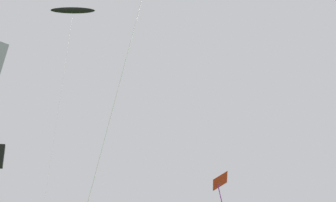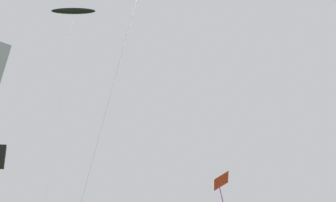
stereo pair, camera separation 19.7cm
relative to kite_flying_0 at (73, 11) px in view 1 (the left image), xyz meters
name	(u,v)px [view 1 (the left image)]	position (x,y,z in m)	size (l,w,h in m)	color
kite_flying_0	(73,11)	(0.00, 0.00, 0.00)	(5.02, 6.12, 29.65)	silver
kite_flying_3	(220,184)	(18.49, 0.95, -17.80)	(2.87, 2.75, 11.69)	silver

